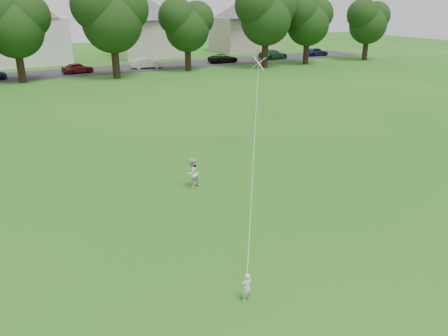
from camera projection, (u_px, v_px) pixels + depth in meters
ground at (240, 260)px, 13.57m from camera, size 160.00×160.00×0.00m
street at (43, 75)px, 47.87m from camera, size 90.00×7.00×0.01m
toddler at (247, 287)px, 11.58m from camera, size 0.31×0.21×0.85m
older_boy at (192, 173)px, 18.67m from camera, size 0.77×0.68×1.31m
kite at (255, 138)px, 16.83m from camera, size 4.10×5.88×13.56m
tree_row at (71, 19)px, 41.33m from camera, size 82.88×8.81×9.83m
parked_cars at (86, 67)px, 48.86m from camera, size 70.90×2.34×1.28m
house_row at (21, 22)px, 53.96m from camera, size 77.38×13.56×10.30m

